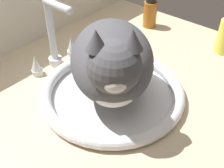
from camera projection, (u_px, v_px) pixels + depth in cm
name	position (u px, v px, depth cm)	size (l,w,h in cm)	color
countertop	(108.00, 92.00, 77.17)	(100.99, 71.78, 3.00)	#CCB793
backsplash_wall	(18.00, 8.00, 87.28)	(100.99, 2.40, 30.95)	silver
sink_basin	(112.00, 92.00, 72.91)	(37.54, 37.54, 3.13)	white
faucet	(54.00, 41.00, 79.70)	(16.85, 11.67, 20.94)	silver
cat	(112.00, 62.00, 64.62)	(34.79, 33.51, 22.12)	#4C4C51
amber_bottle	(150.00, 13.00, 101.49)	(4.89, 4.89, 11.05)	#B2661E
metal_jar	(132.00, 38.00, 91.79)	(6.67, 6.67, 5.98)	#B2B5BA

